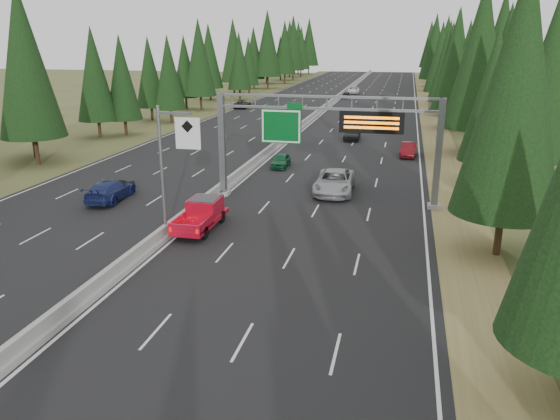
# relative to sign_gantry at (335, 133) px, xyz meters

# --- Properties ---
(road) EXTENTS (32.00, 260.00, 0.08)m
(road) POSITION_rel_sign_gantry_xyz_m (-8.92, 45.12, -5.23)
(road) COLOR black
(road) RESTS_ON ground
(shoulder_right) EXTENTS (3.60, 260.00, 0.06)m
(shoulder_right) POSITION_rel_sign_gantry_xyz_m (8.88, 45.12, -5.24)
(shoulder_right) COLOR olive
(shoulder_right) RESTS_ON ground
(shoulder_left) EXTENTS (3.60, 260.00, 0.06)m
(shoulder_left) POSITION_rel_sign_gantry_xyz_m (-26.72, 45.12, -5.24)
(shoulder_left) COLOR #444E24
(shoulder_left) RESTS_ON ground
(median_barrier) EXTENTS (0.70, 260.00, 0.85)m
(median_barrier) POSITION_rel_sign_gantry_xyz_m (-8.92, 45.12, -4.85)
(median_barrier) COLOR gray
(median_barrier) RESTS_ON road
(sign_gantry) EXTENTS (16.75, 0.98, 7.80)m
(sign_gantry) POSITION_rel_sign_gantry_xyz_m (0.00, 0.00, 0.00)
(sign_gantry) COLOR slate
(sign_gantry) RESTS_ON road
(hov_sign_pole) EXTENTS (2.80, 0.50, 8.00)m
(hov_sign_pole) POSITION_rel_sign_gantry_xyz_m (-8.33, -9.92, -0.54)
(hov_sign_pole) COLOR slate
(hov_sign_pole) RESTS_ON road
(tree_row_right) EXTENTS (11.95, 241.60, 18.41)m
(tree_row_right) POSITION_rel_sign_gantry_xyz_m (13.02, 46.96, 3.87)
(tree_row_right) COLOR black
(tree_row_right) RESTS_ON ground
(tree_row_left) EXTENTS (11.62, 242.47, 18.88)m
(tree_row_left) POSITION_rel_sign_gantry_xyz_m (-31.01, 47.12, 4.17)
(tree_row_left) COLOR black
(tree_row_left) RESTS_ON ground
(silver_minivan) EXTENTS (3.10, 6.43, 1.76)m
(silver_minivan) POSITION_rel_sign_gantry_xyz_m (-0.23, 2.70, -4.31)
(silver_minivan) COLOR #9E9EA3
(silver_minivan) RESTS_ON road
(red_pickup) EXTENTS (1.99, 5.56, 1.81)m
(red_pickup) POSITION_rel_sign_gantry_xyz_m (-7.42, -7.44, -4.19)
(red_pickup) COLOR black
(red_pickup) RESTS_ON road
(car_ahead_green) EXTENTS (1.61, 3.77, 1.27)m
(car_ahead_green) POSITION_rel_sign_gantry_xyz_m (-6.38, 10.67, -4.55)
(car_ahead_green) COLOR #12522E
(car_ahead_green) RESTS_ON road
(car_ahead_dkred) EXTENTS (1.83, 4.39, 1.41)m
(car_ahead_dkred) POSITION_rel_sign_gantry_xyz_m (5.42, 18.44, -4.48)
(car_ahead_dkred) COLOR #5C0D12
(car_ahead_dkred) RESTS_ON road
(car_ahead_dkgrey) EXTENTS (1.98, 4.69, 1.35)m
(car_ahead_dkgrey) POSITION_rel_sign_gantry_xyz_m (-1.27, 27.20, -4.51)
(car_ahead_dkgrey) COLOR black
(car_ahead_dkgrey) RESTS_ON road
(car_ahead_white) EXTENTS (2.93, 5.64, 1.52)m
(car_ahead_white) POSITION_rel_sign_gantry_xyz_m (-6.89, 86.50, -4.43)
(car_ahead_white) COLOR white
(car_ahead_white) RESTS_ON road
(car_ahead_far) EXTENTS (1.77, 3.89, 1.29)m
(car_ahead_far) POSITION_rel_sign_gantry_xyz_m (-7.42, 75.68, -4.54)
(car_ahead_far) COLOR black
(car_ahead_far) RESTS_ON road
(car_onc_near) EXTENTS (1.75, 4.12, 1.32)m
(car_onc_near) POSITION_rel_sign_gantry_xyz_m (-16.82, -1.95, -4.53)
(car_onc_near) COLOR black
(car_onc_near) RESTS_ON road
(car_onc_blue) EXTENTS (2.52, 5.46, 1.55)m
(car_onc_blue) POSITION_rel_sign_gantry_xyz_m (-16.40, -3.18, -4.42)
(car_onc_blue) COLOR navy
(car_onc_blue) RESTS_ON road
(car_onc_white) EXTENTS (1.77, 4.17, 1.41)m
(car_onc_white) POSITION_rel_sign_gantry_xyz_m (-10.67, 26.64, -4.49)
(car_onc_white) COLOR #B8B8B8
(car_onc_white) RESTS_ON road
(car_onc_far) EXTENTS (2.61, 5.12, 1.39)m
(car_onc_far) POSITION_rel_sign_gantry_xyz_m (-23.42, 54.84, -4.50)
(car_onc_far) COLOR black
(car_onc_far) RESTS_ON road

